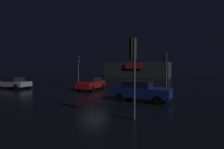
# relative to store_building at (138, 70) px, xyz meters

# --- Properties ---
(ground_plane) EXTENTS (120.00, 120.00, 0.00)m
(ground_plane) POSITION_rel_store_building_xyz_m (5.16, -33.73, -2.05)
(ground_plane) COLOR black
(store_building) EXTENTS (17.39, 8.26, 4.09)m
(store_building) POSITION_rel_store_building_xyz_m (0.00, 0.00, 0.00)
(store_building) COLOR #33383D
(store_building) RESTS_ON ground
(traffic_signal_main) EXTENTS (0.42, 0.42, 4.11)m
(traffic_signal_main) POSITION_rel_store_building_xyz_m (11.02, -39.95, 1.05)
(traffic_signal_main) COLOR #595B60
(traffic_signal_main) RESTS_ON ground
(traffic_signal_opposite) EXTENTS (0.41, 0.43, 4.47)m
(traffic_signal_opposite) POSITION_rel_store_building_xyz_m (10.99, -26.98, 1.07)
(traffic_signal_opposite) COLOR #595B60
(traffic_signal_opposite) RESTS_ON ground
(traffic_signal_cross_right) EXTENTS (0.42, 0.42, 4.22)m
(traffic_signal_cross_right) POSITION_rel_store_building_xyz_m (-0.72, -27.81, 1.02)
(traffic_signal_cross_right) COLOR #595B60
(traffic_signal_cross_right) RESTS_ON ground
(car_near) EXTENTS (2.15, 4.36, 1.55)m
(car_near) POSITION_rel_store_building_xyz_m (3.04, -30.59, -1.26)
(car_near) COLOR #A51414
(car_near) RESTS_ON ground
(car_far) EXTENTS (4.50, 2.26, 1.56)m
(car_far) POSITION_rel_store_building_xyz_m (10.12, -34.89, -1.24)
(car_far) COLOR navy
(car_far) RESTS_ON ground
(car_crossing) EXTENTS (4.43, 2.22, 1.44)m
(car_crossing) POSITION_rel_store_building_xyz_m (-6.53, -33.46, -1.30)
(car_crossing) COLOR #B7B7BF
(car_crossing) RESTS_ON ground
(bollard_kerb_a) EXTENTS (0.10, 0.10, 0.97)m
(bollard_kerb_a) POSITION_rel_store_building_xyz_m (5.16, -26.07, -1.56)
(bollard_kerb_a) COLOR #595B60
(bollard_kerb_a) RESTS_ON ground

